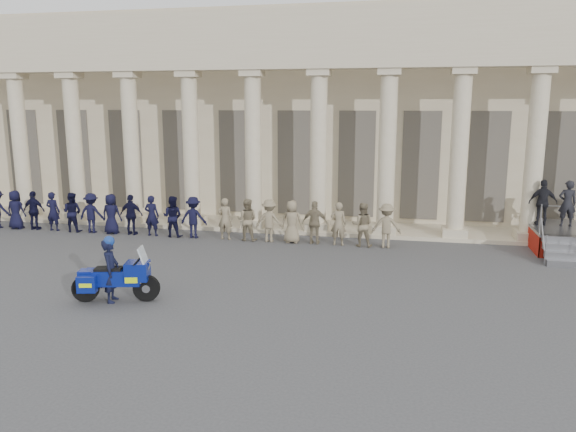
# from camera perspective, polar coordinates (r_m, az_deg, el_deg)

# --- Properties ---
(ground) EXTENTS (90.00, 90.00, 0.00)m
(ground) POSITION_cam_1_polar(r_m,az_deg,el_deg) (15.03, -6.75, -8.28)
(ground) COLOR #3F3F41
(ground) RESTS_ON ground
(building) EXTENTS (40.00, 12.50, 9.00)m
(building) POSITION_cam_1_polar(r_m,az_deg,el_deg) (28.52, 2.62, 10.32)
(building) COLOR #C3B392
(building) RESTS_ON ground
(officer_rank) EXTENTS (20.07, 0.60, 1.58)m
(officer_rank) POSITION_cam_1_polar(r_m,az_deg,el_deg) (22.45, -14.72, 0.09)
(officer_rank) COLOR black
(officer_rank) RESTS_ON ground
(motorcycle) EXTENTS (2.23, 1.13, 1.45)m
(motorcycle) POSITION_cam_1_polar(r_m,az_deg,el_deg) (15.17, -17.05, -6.03)
(motorcycle) COLOR black
(motorcycle) RESTS_ON ground
(rider) EXTENTS (0.53, 0.68, 1.74)m
(rider) POSITION_cam_1_polar(r_m,az_deg,el_deg) (15.14, -17.56, -5.15)
(rider) COLOR black
(rider) RESTS_ON ground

